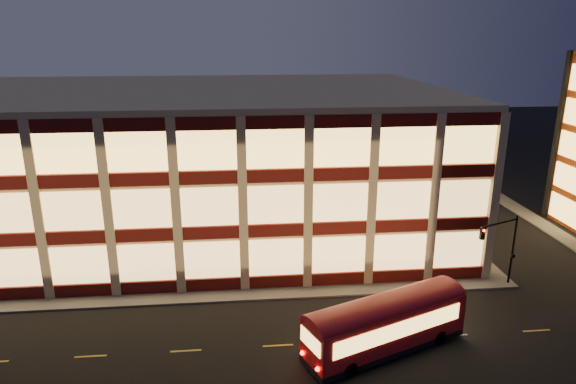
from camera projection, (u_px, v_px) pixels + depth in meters
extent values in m
plane|color=black|center=(220.00, 303.00, 39.15)|extent=(200.00, 200.00, 0.00)
cube|color=#514F4C|center=(181.00, 298.00, 39.80)|extent=(54.00, 2.00, 0.15)
cube|color=#514F4C|center=(430.00, 216.00, 57.44)|extent=(2.00, 30.00, 0.15)
cube|color=#514F4C|center=(524.00, 213.00, 58.47)|extent=(2.00, 30.00, 0.15)
cube|color=tan|center=(192.00, 161.00, 52.93)|extent=(50.00, 30.00, 14.00)
cube|color=tan|center=(188.00, 90.00, 50.77)|extent=(50.40, 30.40, 0.50)
cube|color=#470C0A|center=(182.00, 286.00, 40.46)|extent=(50.10, 0.25, 1.00)
cube|color=#E7AF61|center=(180.00, 261.00, 39.86)|extent=(49.00, 0.20, 3.00)
cube|color=#470C0A|center=(423.00, 211.00, 57.18)|extent=(0.25, 30.10, 1.00)
cube|color=#E7AF61|center=(425.00, 193.00, 56.55)|extent=(0.20, 29.00, 3.00)
cube|color=#470C0A|center=(178.00, 234.00, 39.15)|extent=(50.10, 0.25, 1.00)
cube|color=#E7AF61|center=(176.00, 208.00, 38.54)|extent=(49.00, 0.20, 3.00)
cube|color=#470C0A|center=(426.00, 173.00, 55.87)|extent=(0.25, 30.10, 1.00)
cube|color=#E7AF61|center=(428.00, 155.00, 55.24)|extent=(0.20, 29.00, 3.00)
cube|color=#470C0A|center=(174.00, 178.00, 37.84)|extent=(50.10, 0.25, 1.00)
cube|color=#E7AF61|center=(172.00, 151.00, 37.23)|extent=(49.00, 0.20, 3.00)
cube|color=#470C0A|center=(430.00, 134.00, 54.56)|extent=(0.25, 30.10, 1.00)
cube|color=#E7AF61|center=(431.00, 114.00, 53.93)|extent=(0.20, 29.00, 3.00)
cube|color=black|center=(558.00, 137.00, 55.04)|extent=(0.60, 0.60, 18.00)
cube|color=#F5BC56|center=(569.00, 213.00, 53.39)|extent=(0.16, 6.60, 2.60)
cube|color=#F5BC56|center=(575.00, 181.00, 52.37)|extent=(0.16, 6.60, 2.60)
cylinder|color=black|center=(512.00, 250.00, 41.22)|extent=(0.18, 0.18, 6.00)
cylinder|color=black|center=(500.00, 223.00, 39.54)|extent=(3.56, 1.63, 0.14)
cube|color=black|center=(482.00, 233.00, 38.81)|extent=(0.32, 0.32, 0.95)
sphere|color=#FF0C05|center=(484.00, 231.00, 38.55)|extent=(0.20, 0.20, 0.20)
cube|color=black|center=(513.00, 256.00, 41.15)|extent=(0.25, 0.18, 0.28)
cube|color=#96080E|center=(385.00, 324.00, 32.89)|extent=(11.38, 6.84, 2.57)
cube|color=black|center=(384.00, 344.00, 33.34)|extent=(11.38, 6.84, 0.39)
cylinder|color=black|center=(350.00, 369.00, 30.66)|extent=(1.06, 0.69, 1.00)
cylinder|color=black|center=(328.00, 348.00, 32.73)|extent=(1.06, 0.69, 1.00)
cylinder|color=black|center=(439.00, 337.00, 33.87)|extent=(1.06, 0.69, 1.00)
cylinder|color=black|center=(414.00, 320.00, 35.94)|extent=(1.06, 0.69, 1.00)
cube|color=#F5BC56|center=(400.00, 330.00, 31.59)|extent=(9.10, 3.80, 1.12)
cube|color=#F5BC56|center=(372.00, 309.00, 33.99)|extent=(9.10, 3.80, 1.12)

